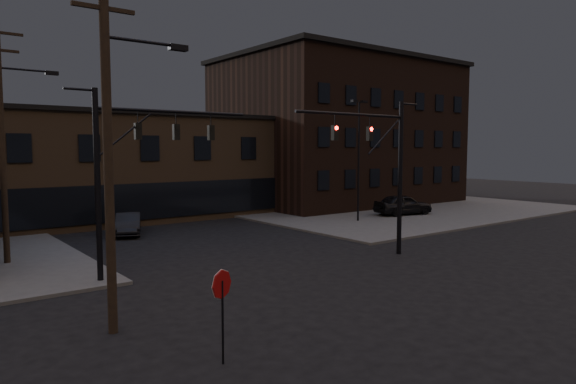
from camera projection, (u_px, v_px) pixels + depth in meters
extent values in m
plane|color=black|center=(378.00, 294.00, 19.72)|extent=(140.00, 140.00, 0.00)
cube|color=#474744|center=(365.00, 204.00, 50.45)|extent=(30.00, 30.00, 0.15)
cube|color=brown|center=(121.00, 168.00, 41.55)|extent=(40.00, 12.00, 8.00)
cube|color=black|center=(338.00, 135.00, 53.02)|extent=(22.00, 16.00, 14.00)
cylinder|color=black|center=(400.00, 179.00, 26.88)|extent=(0.24, 0.24, 8.00)
cylinder|color=black|center=(353.00, 114.00, 24.49)|extent=(7.00, 0.14, 0.14)
cube|color=#FF140C|center=(370.00, 134.00, 25.27)|extent=(0.28, 0.22, 0.70)
cube|color=#FF140C|center=(335.00, 133.00, 23.86)|extent=(0.28, 0.22, 0.70)
cylinder|color=black|center=(98.00, 187.00, 20.87)|extent=(0.24, 0.24, 8.00)
cylinder|color=black|center=(176.00, 112.00, 22.72)|extent=(7.00, 0.14, 0.14)
cube|color=black|center=(138.00, 131.00, 21.74)|extent=(0.28, 0.22, 0.70)
cube|color=black|center=(176.00, 132.00, 22.80)|extent=(0.28, 0.22, 0.70)
cube|color=black|center=(211.00, 133.00, 23.86)|extent=(0.28, 0.22, 0.70)
cylinder|color=black|center=(223.00, 323.00, 13.20)|extent=(0.06, 0.06, 2.20)
cylinder|color=maroon|center=(222.00, 284.00, 13.14)|extent=(0.72, 0.33, 0.76)
cylinder|color=black|center=(108.00, 151.00, 15.09)|extent=(0.28, 0.28, 11.00)
cube|color=black|center=(104.00, 8.00, 14.74)|extent=(1.80, 0.12, 0.12)
cube|color=black|center=(178.00, 48.00, 16.21)|extent=(0.60, 0.25, 0.18)
cylinder|color=black|center=(2.00, 145.00, 23.96)|extent=(0.28, 0.28, 11.50)
cube|color=black|center=(52.00, 73.00, 25.06)|extent=(0.60, 0.25, 0.18)
cylinder|color=black|center=(359.00, 163.00, 38.29)|extent=(0.14, 0.14, 9.00)
cube|color=black|center=(354.00, 101.00, 37.60)|extent=(0.50, 0.28, 0.18)
cube|color=black|center=(364.00, 102.00, 38.21)|extent=(0.50, 0.28, 0.18)
cylinder|color=black|center=(366.00, 160.00, 45.88)|extent=(0.14, 0.14, 9.00)
cube|color=black|center=(363.00, 109.00, 45.19)|extent=(0.50, 0.28, 0.18)
cube|color=black|center=(371.00, 109.00, 45.80)|extent=(0.50, 0.28, 0.18)
imported|color=black|center=(403.00, 204.00, 42.09)|extent=(5.25, 2.97, 1.69)
imported|color=#A5A5A7|center=(322.00, 205.00, 43.57)|extent=(4.60, 2.90, 1.24)
imported|color=black|center=(128.00, 224.00, 33.17)|extent=(3.01, 4.56, 1.42)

